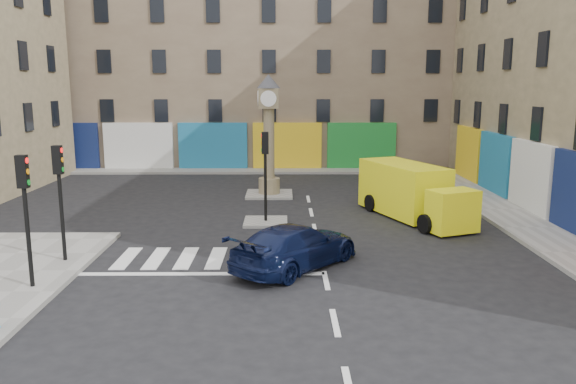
{
  "coord_description": "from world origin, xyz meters",
  "views": [
    {
      "loc": [
        -1.24,
        -14.81,
        5.71
      ],
      "look_at": [
        -1.09,
        4.51,
        2.0
      ],
      "focal_mm": 35.0,
      "sensor_mm": 36.0,
      "label": 1
    }
  ],
  "objects_px": {
    "traffic_light_left_near": "(25,200)",
    "navy_sedan": "(296,246)",
    "traffic_light_island": "(265,162)",
    "clock_pillar": "(269,127)",
    "yellow_van": "(411,192)",
    "traffic_light_left_far": "(59,184)"
  },
  "relations": [
    {
      "from": "traffic_light_left_near",
      "to": "navy_sedan",
      "type": "distance_m",
      "value": 7.93
    },
    {
      "from": "traffic_light_island",
      "to": "clock_pillar",
      "type": "relative_size",
      "value": 0.61
    },
    {
      "from": "traffic_light_island",
      "to": "yellow_van",
      "type": "xyz_separation_m",
      "value": [
        6.27,
        0.9,
        -1.45
      ]
    },
    {
      "from": "traffic_light_left_near",
      "to": "traffic_light_island",
      "type": "relative_size",
      "value": 1.0
    },
    {
      "from": "traffic_light_left_near",
      "to": "yellow_van",
      "type": "xyz_separation_m",
      "value": [
        12.57,
        8.7,
        -1.48
      ]
    },
    {
      "from": "navy_sedan",
      "to": "yellow_van",
      "type": "height_order",
      "value": "yellow_van"
    },
    {
      "from": "clock_pillar",
      "to": "yellow_van",
      "type": "distance_m",
      "value": 8.43
    },
    {
      "from": "traffic_light_left_far",
      "to": "traffic_light_island",
      "type": "bearing_deg",
      "value": 40.6
    },
    {
      "from": "traffic_light_left_far",
      "to": "yellow_van",
      "type": "distance_m",
      "value": 14.14
    },
    {
      "from": "traffic_light_left_near",
      "to": "clock_pillar",
      "type": "xyz_separation_m",
      "value": [
        6.3,
        13.8,
        0.93
      ]
    },
    {
      "from": "traffic_light_left_near",
      "to": "traffic_light_left_far",
      "type": "xyz_separation_m",
      "value": [
        0.0,
        2.4,
        0.0
      ]
    },
    {
      "from": "traffic_light_left_near",
      "to": "clock_pillar",
      "type": "distance_m",
      "value": 15.19
    },
    {
      "from": "traffic_light_left_far",
      "to": "navy_sedan",
      "type": "distance_m",
      "value": 7.68
    },
    {
      "from": "traffic_light_left_near",
      "to": "traffic_light_island",
      "type": "distance_m",
      "value": 10.03
    },
    {
      "from": "traffic_light_island",
      "to": "yellow_van",
      "type": "distance_m",
      "value": 6.49
    },
    {
      "from": "traffic_light_left_far",
      "to": "navy_sedan",
      "type": "height_order",
      "value": "traffic_light_left_far"
    },
    {
      "from": "clock_pillar",
      "to": "navy_sedan",
      "type": "relative_size",
      "value": 1.26
    },
    {
      "from": "navy_sedan",
      "to": "yellow_van",
      "type": "relative_size",
      "value": 0.73
    },
    {
      "from": "traffic_light_island",
      "to": "clock_pillar",
      "type": "distance_m",
      "value": 6.07
    },
    {
      "from": "traffic_light_island",
      "to": "yellow_van",
      "type": "relative_size",
      "value": 0.56
    },
    {
      "from": "traffic_light_left_far",
      "to": "traffic_light_island",
      "type": "xyz_separation_m",
      "value": [
        6.3,
        5.4,
        -0.03
      ]
    },
    {
      "from": "traffic_light_left_near",
      "to": "yellow_van",
      "type": "bearing_deg",
      "value": 34.7
    }
  ]
}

